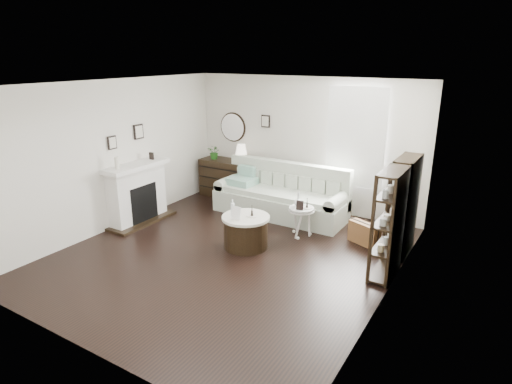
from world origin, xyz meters
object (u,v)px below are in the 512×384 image
Objects in this scene: pedestal_table at (302,210)px; sofa at (282,198)px; dresser at (228,178)px; drum_table at (246,231)px.

sofa is at bearing 135.67° from pedestal_table.
sofa is 2.10× the size of dresser.
dresser is (-1.59, 0.39, 0.08)m from sofa.
drum_table reaches higher than pedestal_table.
dresser is at bearing 131.06° from drum_table.
sofa is 1.64m from dresser.
pedestal_table is at bearing 56.11° from drum_table.
drum_table is 1.09m from pedestal_table.
sofa is 1.15m from pedestal_table.
drum_table is at bearing -48.94° from dresser.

